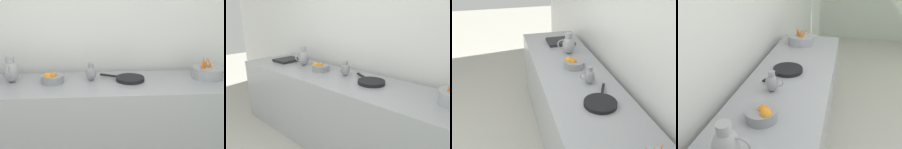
# 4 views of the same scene
# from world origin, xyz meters

# --- Properties ---
(tile_wall_left) EXTENTS (0.10, 7.67, 3.00)m
(tile_wall_left) POSITION_xyz_m (-1.95, 0.39, 1.50)
(tile_wall_left) COLOR white
(tile_wall_left) RESTS_ON ground_plane
(prep_counter) EXTENTS (0.73, 3.15, 0.88)m
(prep_counter) POSITION_xyz_m (-1.48, -0.11, 0.44)
(prep_counter) COLOR #9EA0A5
(prep_counter) RESTS_ON ground_plane
(vegetable_colander) EXTENTS (0.30, 0.30, 0.24)m
(vegetable_colander) POSITION_xyz_m (-1.56, 1.10, 0.93)
(vegetable_colander) COLOR #9EA0A5
(vegetable_colander) RESTS_ON prep_counter
(orange_bowl) EXTENTS (0.22, 0.22, 0.11)m
(orange_bowl) POSITION_xyz_m (-1.51, -0.45, 0.92)
(orange_bowl) COLOR gray
(orange_bowl) RESTS_ON prep_counter
(metal_pitcher_tall) EXTENTS (0.21, 0.15, 0.25)m
(metal_pitcher_tall) POSITION_xyz_m (-1.56, -0.84, 0.99)
(metal_pitcher_tall) COLOR #A3A3A8
(metal_pitcher_tall) RESTS_ON prep_counter
(metal_pitcher_short) EXTENTS (0.15, 0.10, 0.17)m
(metal_pitcher_short) POSITION_xyz_m (-1.56, -0.07, 0.95)
(metal_pitcher_short) COLOR #939399
(metal_pitcher_short) RESTS_ON prep_counter
(skillet_on_counter) EXTENTS (0.30, 0.43, 0.03)m
(skillet_on_counter) POSITION_xyz_m (-1.53, 0.30, 0.89)
(skillet_on_counter) COLOR black
(skillet_on_counter) RESTS_ON prep_counter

